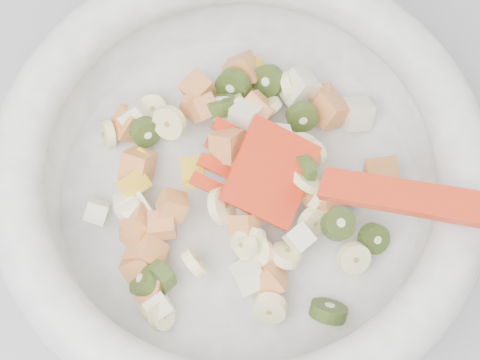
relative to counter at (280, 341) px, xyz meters
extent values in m
cube|color=#A7A8AD|center=(0.00, 0.00, 0.00)|extent=(2.00, 0.60, 0.90)
cylinder|color=white|center=(-0.05, 0.05, 0.46)|extent=(0.30, 0.30, 0.02)
torus|color=white|center=(-0.05, 0.05, 0.53)|extent=(0.37, 0.37, 0.04)
cylinder|color=#FFF0AA|center=(0.06, 0.03, 0.48)|extent=(0.03, 0.03, 0.03)
cylinder|color=#FFF0AA|center=(-0.13, -0.03, 0.47)|extent=(0.03, 0.03, 0.02)
cylinder|color=#FFF0AA|center=(-0.15, 0.11, 0.48)|extent=(0.02, 0.03, 0.03)
cylinder|color=#FFF0AA|center=(-0.02, -0.01, 0.49)|extent=(0.03, 0.03, 0.03)
cylinder|color=#FFF0AA|center=(-0.05, 0.00, 0.50)|extent=(0.03, 0.01, 0.03)
cylinder|color=#FFF0AA|center=(-0.02, 0.11, 0.49)|extent=(0.03, 0.03, 0.03)
cylinder|color=#FFF0AA|center=(-0.05, 0.11, 0.49)|extent=(0.03, 0.03, 0.02)
cylinder|color=#FFF0AA|center=(0.00, 0.01, 0.49)|extent=(0.03, 0.03, 0.03)
cylinder|color=#FFF0AA|center=(-0.01, 0.07, 0.50)|extent=(0.04, 0.03, 0.03)
cylinder|color=#FFF0AA|center=(-0.04, -0.01, 0.49)|extent=(0.03, 0.03, 0.02)
cylinder|color=#FFF0AA|center=(0.00, 0.04, 0.50)|extent=(0.03, 0.03, 0.03)
cylinder|color=#FFF0AA|center=(0.00, 0.07, 0.50)|extent=(0.03, 0.03, 0.02)
cylinder|color=#FFF0AA|center=(-0.09, -0.01, 0.49)|extent=(0.02, 0.03, 0.03)
cylinder|color=#FFF0AA|center=(0.03, -0.02, 0.48)|extent=(0.03, 0.03, 0.03)
cylinder|color=#FFF0AA|center=(-0.10, 0.11, 0.50)|extent=(0.04, 0.03, 0.03)
cylinder|color=#FFF0AA|center=(0.01, 0.03, 0.50)|extent=(0.03, 0.03, 0.03)
cylinder|color=#FFF0AA|center=(-0.11, 0.13, 0.48)|extent=(0.03, 0.03, 0.03)
cylinder|color=#FFF0AA|center=(-0.01, 0.07, 0.50)|extent=(0.03, 0.02, 0.03)
cylinder|color=#FFF0AA|center=(0.01, 0.06, 0.49)|extent=(0.02, 0.02, 0.03)
cylinder|color=#FFF0AA|center=(-0.05, 0.11, 0.49)|extent=(0.03, 0.02, 0.03)
cylinder|color=#FFF0AA|center=(-0.04, -0.05, 0.48)|extent=(0.03, 0.03, 0.03)
cylinder|color=#FFF0AA|center=(-0.12, -0.04, 0.48)|extent=(0.02, 0.03, 0.03)
cylinder|color=#FFF0AA|center=(0.00, 0.13, 0.48)|extent=(0.01, 0.04, 0.04)
cylinder|color=#FFF0AA|center=(-0.05, 0.00, 0.50)|extent=(0.02, 0.03, 0.03)
cylinder|color=#FFF0AA|center=(-0.07, 0.02, 0.51)|extent=(0.02, 0.04, 0.03)
cube|color=#D27D42|center=(0.03, 0.12, 0.48)|extent=(0.03, 0.02, 0.03)
cube|color=#D27D42|center=(-0.13, 0.03, 0.49)|extent=(0.03, 0.03, 0.03)
cube|color=#D27D42|center=(0.01, 0.02, 0.49)|extent=(0.03, 0.03, 0.03)
cube|color=#D27D42|center=(-0.05, 0.07, 0.51)|extent=(0.03, 0.04, 0.04)
cube|color=#D27D42|center=(-0.07, 0.11, 0.50)|extent=(0.03, 0.03, 0.03)
cube|color=#D27D42|center=(-0.13, 0.00, 0.48)|extent=(0.03, 0.03, 0.03)
cube|color=#D27D42|center=(0.03, 0.10, 0.48)|extent=(0.04, 0.03, 0.03)
cube|color=#D27D42|center=(-0.13, 0.12, 0.48)|extent=(0.04, 0.03, 0.03)
cube|color=#D27D42|center=(-0.03, 0.15, 0.48)|extent=(0.03, 0.03, 0.04)
cube|color=#D27D42|center=(-0.13, 0.08, 0.49)|extent=(0.03, 0.04, 0.03)
cube|color=#D27D42|center=(-0.11, 0.02, 0.50)|extent=(0.02, 0.02, 0.02)
cube|color=#D27D42|center=(-0.04, -0.03, 0.49)|extent=(0.03, 0.03, 0.04)
cube|color=#D27D42|center=(-0.07, 0.14, 0.49)|extent=(0.03, 0.03, 0.03)
cube|color=#D27D42|center=(-0.13, -0.02, 0.48)|extent=(0.03, 0.03, 0.03)
cube|color=#D27D42|center=(-0.05, 0.01, 0.51)|extent=(0.03, 0.02, 0.03)
cube|color=#D27D42|center=(0.04, 0.04, 0.49)|extent=(0.03, 0.03, 0.03)
cube|color=#D27D42|center=(-0.13, 0.02, 0.49)|extent=(0.03, 0.04, 0.03)
cube|color=#D27D42|center=(0.06, 0.04, 0.48)|extent=(0.03, 0.02, 0.03)
cube|color=#D27D42|center=(-0.13, 0.01, 0.49)|extent=(0.04, 0.03, 0.03)
cube|color=#D27D42|center=(-0.10, 0.03, 0.50)|extent=(0.03, 0.03, 0.03)
cube|color=#D27D42|center=(-0.03, 0.11, 0.49)|extent=(0.04, 0.04, 0.03)
cube|color=#D27D42|center=(-0.01, 0.06, 0.50)|extent=(0.02, 0.03, 0.03)
cube|color=#D27D42|center=(-0.07, 0.12, 0.49)|extent=(0.03, 0.03, 0.02)
cylinder|color=olive|center=(0.00, 0.05, 0.50)|extent=(0.03, 0.04, 0.04)
cylinder|color=olive|center=(0.01, 0.10, 0.49)|extent=(0.03, 0.02, 0.04)
cylinder|color=olive|center=(-0.05, 0.11, 0.50)|extent=(0.03, 0.03, 0.03)
cylinder|color=olive|center=(-0.01, 0.14, 0.49)|extent=(0.03, 0.03, 0.04)
cylinder|color=olive|center=(0.00, -0.06, 0.48)|extent=(0.04, 0.03, 0.03)
cylinder|color=olive|center=(-0.13, -0.02, 0.49)|extent=(0.03, 0.03, 0.03)
cylinder|color=olive|center=(0.02, 0.00, 0.49)|extent=(0.03, 0.03, 0.02)
cylinder|color=olive|center=(-0.12, 0.11, 0.49)|extent=(0.03, 0.03, 0.03)
cylinder|color=olive|center=(-0.04, 0.13, 0.49)|extent=(0.04, 0.03, 0.04)
cylinder|color=olive|center=(-0.12, -0.01, 0.49)|extent=(0.03, 0.04, 0.04)
cylinder|color=olive|center=(0.05, -0.01, 0.48)|extent=(0.03, 0.03, 0.03)
cube|color=white|center=(-0.13, 0.04, 0.48)|extent=(0.03, 0.03, 0.03)
cube|color=white|center=(-0.13, 0.04, 0.48)|extent=(0.03, 0.03, 0.03)
cube|color=white|center=(0.06, 0.10, 0.48)|extent=(0.03, 0.03, 0.03)
cube|color=white|center=(0.01, 0.13, 0.48)|extent=(0.04, 0.03, 0.04)
cube|color=white|center=(0.05, 0.03, 0.48)|extent=(0.03, 0.03, 0.03)
cube|color=white|center=(-0.05, -0.02, 0.49)|extent=(0.03, 0.03, 0.03)
cube|color=white|center=(-0.01, 0.07, 0.51)|extent=(0.02, 0.02, 0.03)
cube|color=white|center=(-0.16, 0.05, 0.48)|extent=(0.02, 0.03, 0.03)
cube|color=white|center=(-0.12, -0.04, 0.48)|extent=(0.02, 0.02, 0.02)
cube|color=white|center=(-0.01, 0.00, 0.50)|extent=(0.02, 0.03, 0.02)
cube|color=white|center=(-0.12, 0.12, 0.48)|extent=(0.03, 0.04, 0.04)
cube|color=white|center=(-0.04, 0.10, 0.50)|extent=(0.03, 0.03, 0.03)
cube|color=yellow|center=(-0.02, 0.15, 0.48)|extent=(0.02, 0.03, 0.02)
cube|color=yellow|center=(-0.08, 0.06, 0.51)|extent=(0.02, 0.03, 0.02)
cube|color=yellow|center=(-0.12, 0.08, 0.49)|extent=(0.03, 0.03, 0.02)
cube|color=yellow|center=(-0.13, 0.06, 0.49)|extent=(0.03, 0.03, 0.02)
cube|color=red|center=(-0.03, 0.04, 0.51)|extent=(0.08, 0.09, 0.04)
cube|color=red|center=(-0.05, 0.08, 0.51)|extent=(0.03, 0.02, 0.02)
cube|color=red|center=(-0.06, 0.07, 0.51)|extent=(0.03, 0.02, 0.02)
cube|color=red|center=(-0.06, 0.06, 0.51)|extent=(0.03, 0.02, 0.02)
cube|color=red|center=(-0.07, 0.04, 0.51)|extent=(0.03, 0.02, 0.02)
cube|color=red|center=(0.09, -0.02, 0.57)|extent=(0.19, 0.11, 0.09)
camera|label=1|loc=(-0.08, -0.16, 1.02)|focal=55.00mm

